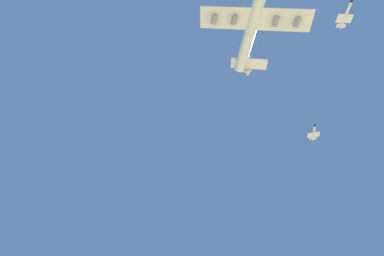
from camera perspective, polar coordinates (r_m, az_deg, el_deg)
The scene contains 3 objects.
carrier_jet at distance 162.41m, azimuth 13.19°, elevation 21.90°, with size 67.88×55.70×21.52m.
chase_jet_left_wing at distance 200.04m, azimuth 24.38°, elevation -0.95°, with size 14.96×9.37×4.00m.
chase_jet_trailing at distance 169.37m, azimuth 29.77°, elevation 20.03°, with size 13.66×11.85×4.00m.
Camera 1 is at (42.75, 68.19, 2.58)m, focal length 25.17 mm.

